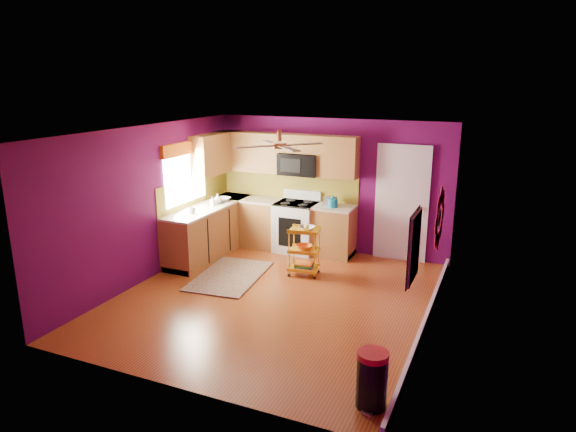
% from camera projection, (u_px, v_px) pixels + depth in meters
% --- Properties ---
extents(ground, '(5.00, 5.00, 0.00)m').
position_uv_depth(ground, '(275.00, 298.00, 7.72)').
color(ground, maroon).
rests_on(ground, ground).
extents(room_envelope, '(4.54, 5.04, 2.52)m').
position_uv_depth(room_envelope, '(276.00, 193.00, 7.28)').
color(room_envelope, '#540949').
rests_on(room_envelope, ground).
extents(lower_cabinets, '(2.81, 2.31, 0.94)m').
position_uv_depth(lower_cabinets, '(251.00, 229.00, 9.73)').
color(lower_cabinets, brown).
rests_on(lower_cabinets, ground).
extents(electric_range, '(0.76, 0.66, 1.13)m').
position_uv_depth(electric_range, '(296.00, 226.00, 9.72)').
color(electric_range, white).
rests_on(electric_range, ground).
extents(upper_cabinetry, '(2.80, 2.30, 1.26)m').
position_uv_depth(upper_cabinetry, '(263.00, 155.00, 9.64)').
color(upper_cabinetry, brown).
rests_on(upper_cabinetry, ground).
extents(left_window, '(0.08, 1.35, 1.08)m').
position_uv_depth(left_window, '(185.00, 164.00, 9.04)').
color(left_window, white).
rests_on(left_window, ground).
extents(panel_door, '(0.95, 0.11, 2.15)m').
position_uv_depth(panel_door, '(402.00, 205.00, 9.11)').
color(panel_door, white).
rests_on(panel_door, ground).
extents(right_wall_art, '(0.04, 2.74, 1.04)m').
position_uv_depth(right_wall_art, '(429.00, 230.00, 6.18)').
color(right_wall_art, black).
rests_on(right_wall_art, ground).
extents(ceiling_fan, '(1.01, 1.01, 0.26)m').
position_uv_depth(ceiling_fan, '(280.00, 145.00, 7.29)').
color(ceiling_fan, '#BF8C3F').
rests_on(ceiling_fan, ground).
extents(shag_rug, '(1.16, 1.71, 0.02)m').
position_uv_depth(shag_rug, '(230.00, 276.00, 8.56)').
color(shag_rug, black).
rests_on(shag_rug, ground).
extents(rolling_cart, '(0.53, 0.42, 0.88)m').
position_uv_depth(rolling_cart, '(304.00, 249.00, 8.52)').
color(rolling_cart, yellow).
rests_on(rolling_cart, ground).
extents(trash_can, '(0.37, 0.38, 0.60)m').
position_uv_depth(trash_can, '(372.00, 379.00, 5.12)').
color(trash_can, black).
rests_on(trash_can, ground).
extents(teal_kettle, '(0.18, 0.18, 0.21)m').
position_uv_depth(teal_kettle, '(333.00, 203.00, 9.26)').
color(teal_kettle, '#137391').
rests_on(teal_kettle, lower_cabinets).
extents(toaster, '(0.22, 0.15, 0.18)m').
position_uv_depth(toaster, '(330.00, 201.00, 9.37)').
color(toaster, beige).
rests_on(toaster, lower_cabinets).
extents(soap_bottle_a, '(0.08, 0.08, 0.17)m').
position_uv_depth(soap_bottle_a, '(212.00, 201.00, 9.39)').
color(soap_bottle_a, '#EA3F72').
rests_on(soap_bottle_a, lower_cabinets).
extents(soap_bottle_b, '(0.15, 0.15, 0.19)m').
position_uv_depth(soap_bottle_b, '(218.00, 199.00, 9.54)').
color(soap_bottle_b, white).
rests_on(soap_bottle_b, lower_cabinets).
extents(counter_dish, '(0.28, 0.28, 0.07)m').
position_uv_depth(counter_dish, '(223.00, 199.00, 9.74)').
color(counter_dish, white).
rests_on(counter_dish, lower_cabinets).
extents(counter_cup, '(0.14, 0.14, 0.11)m').
position_uv_depth(counter_cup, '(192.00, 210.00, 8.85)').
color(counter_cup, white).
rests_on(counter_cup, lower_cabinets).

